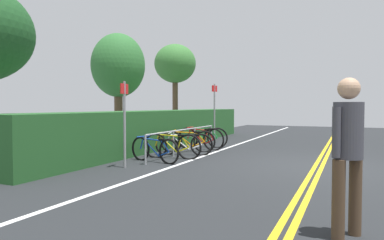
{
  "coord_description": "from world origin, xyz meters",
  "views": [
    {
      "loc": [
        -9.13,
        -0.68,
        1.47
      ],
      "look_at": [
        0.28,
        3.51,
        1.06
      ],
      "focal_mm": 33.3,
      "sensor_mm": 36.0,
      "label": 1
    }
  ],
  "objects_px": {
    "bicycle_4": "(200,139)",
    "tree_mid": "(118,66)",
    "bike_rack": "(185,135)",
    "bicycle_2": "(184,144)",
    "sign_post_near": "(124,115)",
    "pedestrian": "(348,145)",
    "bicycle_3": "(188,141)",
    "sign_post_far": "(214,108)",
    "bicycle_5": "(203,137)",
    "bicycle_1": "(172,146)",
    "bicycle_0": "(154,150)",
    "tree_far_right": "(175,65)"
  },
  "relations": [
    {
      "from": "bicycle_0",
      "to": "bicycle_3",
      "type": "relative_size",
      "value": 0.98
    },
    {
      "from": "bicycle_0",
      "to": "sign_post_near",
      "type": "relative_size",
      "value": 0.81
    },
    {
      "from": "bicycle_3",
      "to": "bicycle_4",
      "type": "xyz_separation_m",
      "value": [
        0.73,
        -0.13,
        0.03
      ]
    },
    {
      "from": "bicycle_1",
      "to": "bicycle_2",
      "type": "relative_size",
      "value": 1.04
    },
    {
      "from": "bike_rack",
      "to": "bicycle_2",
      "type": "bearing_deg",
      "value": -158.33
    },
    {
      "from": "bicycle_4",
      "to": "pedestrian",
      "type": "height_order",
      "value": "pedestrian"
    },
    {
      "from": "bicycle_4",
      "to": "sign_post_near",
      "type": "distance_m",
      "value": 4.11
    },
    {
      "from": "bike_rack",
      "to": "bicycle_1",
      "type": "distance_m",
      "value": 1.09
    },
    {
      "from": "bike_rack",
      "to": "bicycle_1",
      "type": "xyz_separation_m",
      "value": [
        -1.06,
        -0.1,
        -0.22
      ]
    },
    {
      "from": "sign_post_near",
      "to": "tree_mid",
      "type": "xyz_separation_m",
      "value": [
        4.51,
        3.41,
        1.77
      ]
    },
    {
      "from": "bicycle_2",
      "to": "bicycle_5",
      "type": "xyz_separation_m",
      "value": [
        2.05,
        0.22,
        0.03
      ]
    },
    {
      "from": "bike_rack",
      "to": "pedestrian",
      "type": "relative_size",
      "value": 2.61
    },
    {
      "from": "tree_mid",
      "to": "sign_post_near",
      "type": "bearing_deg",
      "value": -142.91
    },
    {
      "from": "bicycle_2",
      "to": "bicycle_3",
      "type": "relative_size",
      "value": 0.99
    },
    {
      "from": "pedestrian",
      "to": "tree_mid",
      "type": "relative_size",
      "value": 0.42
    },
    {
      "from": "bicycle_0",
      "to": "tree_far_right",
      "type": "xyz_separation_m",
      "value": [
        8.41,
        3.62,
        3.28
      ]
    },
    {
      "from": "bicycle_0",
      "to": "bicycle_5",
      "type": "xyz_separation_m",
      "value": [
        3.57,
        0.08,
        0.03
      ]
    },
    {
      "from": "bicycle_2",
      "to": "bicycle_5",
      "type": "relative_size",
      "value": 0.98
    },
    {
      "from": "bicycle_4",
      "to": "tree_mid",
      "type": "bearing_deg",
      "value": 82.13
    },
    {
      "from": "bicycle_5",
      "to": "tree_mid",
      "type": "bearing_deg",
      "value": 91.48
    },
    {
      "from": "bicycle_2",
      "to": "pedestrian",
      "type": "relative_size",
      "value": 0.94
    },
    {
      "from": "pedestrian",
      "to": "sign_post_near",
      "type": "xyz_separation_m",
      "value": [
        2.75,
        4.87,
        0.21
      ]
    },
    {
      "from": "bicycle_4",
      "to": "tree_mid",
      "type": "xyz_separation_m",
      "value": [
        0.51,
        3.69,
        2.65
      ]
    },
    {
      "from": "pedestrian",
      "to": "tree_far_right",
      "type": "distance_m",
      "value": 14.96
    },
    {
      "from": "pedestrian",
      "to": "tree_mid",
      "type": "bearing_deg",
      "value": 48.75
    },
    {
      "from": "tree_mid",
      "to": "bicycle_2",
      "type": "bearing_deg",
      "value": -117.51
    },
    {
      "from": "bicycle_1",
      "to": "bicycle_2",
      "type": "distance_m",
      "value": 0.76
    },
    {
      "from": "bicycle_3",
      "to": "tree_mid",
      "type": "xyz_separation_m",
      "value": [
        1.24,
        3.56,
        2.67
      ]
    },
    {
      "from": "bicycle_0",
      "to": "pedestrian",
      "type": "height_order",
      "value": "pedestrian"
    },
    {
      "from": "bicycle_4",
      "to": "sign_post_far",
      "type": "distance_m",
      "value": 2.25
    },
    {
      "from": "sign_post_near",
      "to": "tree_far_right",
      "type": "xyz_separation_m",
      "value": [
        9.44,
        3.41,
        2.36
      ]
    },
    {
      "from": "bicycle_1",
      "to": "bicycle_5",
      "type": "distance_m",
      "value": 2.82
    },
    {
      "from": "bike_rack",
      "to": "bicycle_3",
      "type": "distance_m",
      "value": 0.49
    },
    {
      "from": "bicycle_4",
      "to": "pedestrian",
      "type": "relative_size",
      "value": 0.97
    },
    {
      "from": "bicycle_3",
      "to": "bicycle_2",
      "type": "bearing_deg",
      "value": -164.26
    },
    {
      "from": "bicycle_1",
      "to": "tree_mid",
      "type": "height_order",
      "value": "tree_mid"
    },
    {
      "from": "bicycle_5",
      "to": "bicycle_3",
      "type": "bearing_deg",
      "value": -179.21
    },
    {
      "from": "bicycle_0",
      "to": "bicycle_2",
      "type": "bearing_deg",
      "value": -5.41
    },
    {
      "from": "tree_mid",
      "to": "bicycle_5",
      "type": "bearing_deg",
      "value": -88.52
    },
    {
      "from": "bike_rack",
      "to": "tree_mid",
      "type": "xyz_separation_m",
      "value": [
        1.67,
        3.65,
        2.44
      ]
    },
    {
      "from": "sign_post_far",
      "to": "pedestrian",
      "type": "bearing_deg",
      "value": -151.1
    },
    {
      "from": "bike_rack",
      "to": "bicycle_5",
      "type": "xyz_separation_m",
      "value": [
        1.76,
        0.1,
        -0.22
      ]
    },
    {
      "from": "bike_rack",
      "to": "tree_far_right",
      "type": "height_order",
      "value": "tree_far_right"
    },
    {
      "from": "bicycle_2",
      "to": "sign_post_near",
      "type": "bearing_deg",
      "value": 172.06
    },
    {
      "from": "bicycle_1",
      "to": "tree_mid",
      "type": "relative_size",
      "value": 0.41
    },
    {
      "from": "bike_rack",
      "to": "bicycle_0",
      "type": "relative_size",
      "value": 2.79
    },
    {
      "from": "bicycle_3",
      "to": "sign_post_far",
      "type": "bearing_deg",
      "value": 2.29
    },
    {
      "from": "bicycle_0",
      "to": "bicycle_1",
      "type": "bearing_deg",
      "value": -9.9
    },
    {
      "from": "bicycle_3",
      "to": "bicycle_5",
      "type": "xyz_separation_m",
      "value": [
        1.34,
        0.02,
        0.01
      ]
    },
    {
      "from": "bicycle_1",
      "to": "bicycle_5",
      "type": "height_order",
      "value": "bicycle_5"
    }
  ]
}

